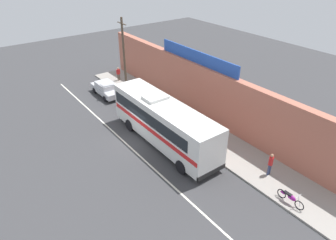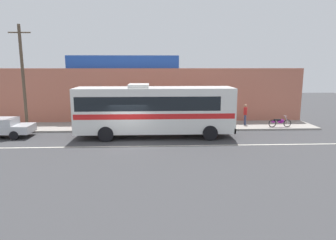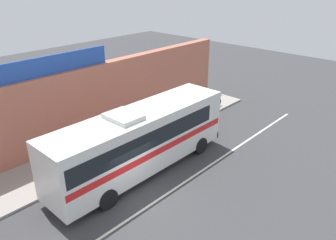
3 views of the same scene
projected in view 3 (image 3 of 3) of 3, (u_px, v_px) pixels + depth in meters
ground_plane at (140, 198)px, 16.36m from camera, size 70.00×70.00×0.00m
sidewalk_slab at (80, 159)px, 19.54m from camera, size 30.00×3.60×0.14m
storefront_facade at (55, 113)px, 19.91m from camera, size 30.00×0.70×4.80m
storefront_billboard at (32, 69)px, 18.05m from camera, size 9.80×0.12×1.10m
road_center_stripe at (151, 205)px, 15.86m from camera, size 30.00×0.14×0.01m
intercity_bus at (140, 138)px, 17.68m from camera, size 11.05×2.68×3.78m
motorcycle_orange at (154, 130)px, 21.95m from camera, size 1.83×0.56×0.94m
motorcycle_red at (214, 103)px, 26.45m from camera, size 1.85×0.56×0.94m
pedestrian_far_left at (65, 150)px, 18.50m from camera, size 0.30×0.48×1.62m
pedestrian_far_right at (183, 101)px, 25.31m from camera, size 0.30×0.48×1.72m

